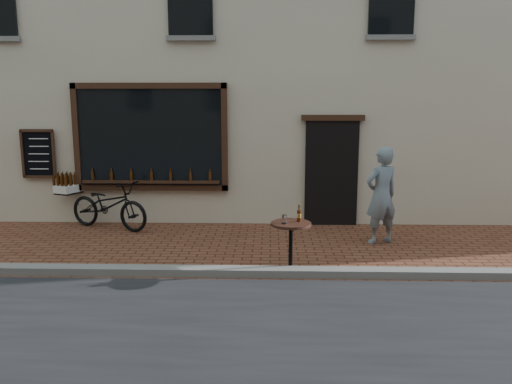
{
  "coord_description": "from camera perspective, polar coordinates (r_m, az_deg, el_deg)",
  "views": [
    {
      "loc": [
        0.62,
        -6.96,
        2.56
      ],
      "look_at": [
        0.38,
        1.2,
        1.1
      ],
      "focal_mm": 35.0,
      "sensor_mm": 36.0,
      "label": 1
    }
  ],
  "objects": [
    {
      "name": "ground",
      "position": [
        7.44,
        -3.26,
        -10.0
      ],
      "size": [
        90.0,
        90.0,
        0.0
      ],
      "primitive_type": "plane",
      "color": "brown",
      "rests_on": "ground"
    },
    {
      "name": "kerb",
      "position": [
        7.61,
        -3.14,
        -9.06
      ],
      "size": [
        90.0,
        0.25,
        0.12
      ],
      "primitive_type": "cube",
      "color": "slate",
      "rests_on": "ground"
    },
    {
      "name": "pedestrian",
      "position": [
        9.4,
        14.13,
        -0.39
      ],
      "size": [
        0.77,
        0.66,
        1.79
      ],
      "primitive_type": "imported",
      "rotation": [
        0.0,
        0.0,
        3.56
      ],
      "color": "slate",
      "rests_on": "ground"
    },
    {
      "name": "cargo_bicycle",
      "position": [
        10.69,
        -16.64,
        -1.37
      ],
      "size": [
        2.27,
        1.39,
        1.06
      ],
      "rotation": [
        0.0,
        0.0,
        1.18
      ],
      "color": "black",
      "rests_on": "ground"
    },
    {
      "name": "bistro_table",
      "position": [
        7.58,
        4.02,
        -5.16
      ],
      "size": [
        0.61,
        0.61,
        1.05
      ],
      "color": "black",
      "rests_on": "ground"
    },
    {
      "name": "shop_building",
      "position": [
        13.69,
        -1.01,
        20.39
      ],
      "size": [
        28.0,
        6.2,
        10.0
      ],
      "color": "beige",
      "rests_on": "ground"
    }
  ]
}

